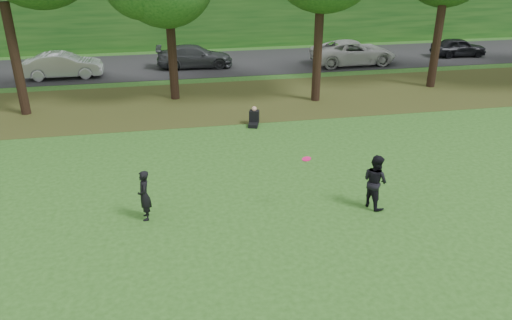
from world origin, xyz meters
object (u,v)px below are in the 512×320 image
Objects in this scene: player_right at (375,181)px; frisbee at (306,159)px; player_left at (144,195)px; seated_person at (254,118)px.

frisbee is (-2.16, 0.18, 0.85)m from player_right.
player_left is 6.96m from player_right.
player_left is 0.90× the size of player_right.
player_left is at bearing -104.69° from seated_person.
seated_person is (-2.33, 7.78, -0.55)m from player_right.
seated_person is at bearing -5.36° from player_right.
player_right is 2.08× the size of seated_person.
seated_person is at bearing 143.80° from player_left.
player_right is 6.11× the size of frisbee.
frisbee is 0.34× the size of seated_person.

